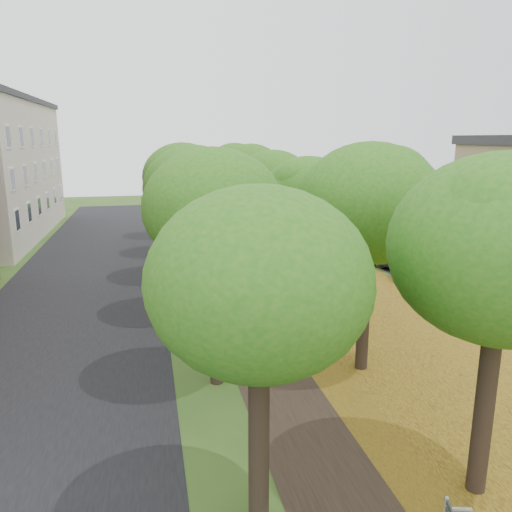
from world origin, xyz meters
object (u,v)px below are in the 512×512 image
car_grey (407,254)px  car_white (408,254)px  car_silver (495,291)px  car_red (441,267)px

car_grey → car_white: bearing=159.0°
car_silver → car_white: 7.83m
car_red → car_grey: car_red is taller
car_silver → car_white: size_ratio=0.90×
car_silver → car_red: (0.00, 4.36, 0.04)m
car_silver → car_grey: size_ratio=0.96×
car_silver → car_red: 4.36m
car_red → car_white: bearing=14.5°
car_red → car_white: (0.00, 3.47, -0.11)m
car_grey → car_red: bearing=159.0°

